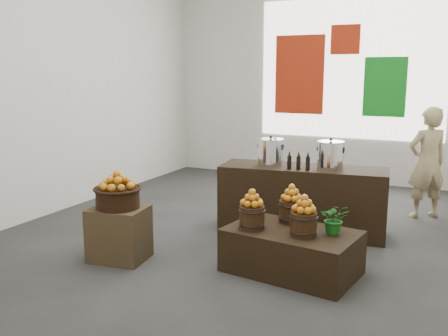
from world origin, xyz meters
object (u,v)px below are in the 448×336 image
at_px(wicker_basket, 118,198).
at_px(display_table, 291,251).
at_px(shopper, 427,163).
at_px(stock_pot_left, 271,153).
at_px(stock_pot_center, 330,156).
at_px(crate, 119,234).
at_px(counter, 302,199).

height_order(wicker_basket, display_table, wicker_basket).
bearing_deg(wicker_basket, shopper, 47.43).
bearing_deg(stock_pot_left, shopper, 38.25).
bearing_deg(stock_pot_center, stock_pot_left, -172.62).
bearing_deg(shopper, crate, 12.03).
distance_m(display_table, stock_pot_left, 1.60).
relative_size(counter, shopper, 1.33).
relative_size(display_table, stock_pot_center, 4.04).
bearing_deg(crate, stock_pot_center, 44.80).
height_order(display_table, counter, counter).
distance_m(display_table, stock_pot_center, 1.53).
relative_size(wicker_basket, stock_pot_center, 1.46).
relative_size(wicker_basket, display_table, 0.36).
bearing_deg(counter, wicker_basket, -137.70).
height_order(wicker_basket, counter, counter).
height_order(counter, shopper, shopper).
bearing_deg(stock_pot_center, shopper, 51.51).
xyz_separation_m(counter, stock_pot_left, (-0.41, -0.05, 0.56)).
bearing_deg(stock_pot_left, display_table, -61.14).
bearing_deg(shopper, wicker_basket, 12.03).
height_order(display_table, stock_pot_center, stock_pot_center).
bearing_deg(crate, stock_pot_left, 57.64).
relative_size(crate, stock_pot_left, 1.83).
bearing_deg(shopper, stock_pot_left, 2.85).
bearing_deg(display_table, stock_pot_left, 127.24).
height_order(stock_pot_center, shopper, shopper).
height_order(crate, stock_pot_center, stock_pot_center).
xyz_separation_m(wicker_basket, display_table, (1.75, 0.44, -0.45)).
relative_size(counter, stock_pot_left, 6.47).
height_order(crate, counter, counter).
relative_size(stock_pot_center, shopper, 0.21).
distance_m(crate, shopper, 4.16).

